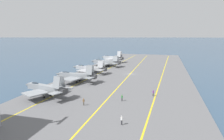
{
  "coord_description": "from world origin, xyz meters",
  "views": [
    {
      "loc": [
        -82.91,
        -14.18,
        17.22
      ],
      "look_at": [
        -6.45,
        6.39,
        2.9
      ],
      "focal_mm": 32.0,
      "sensor_mm": 36.0,
      "label": 1
    }
  ],
  "objects": [
    {
      "name": "parked_jet_fourth",
      "position": [
        16.54,
        16.07,
        2.68
      ],
      "size": [
        14.22,
        17.52,
        5.75
      ],
      "color": "gray",
      "rests_on": "carrier_deck"
    },
    {
      "name": "parked_jet_second",
      "position": [
        -19.5,
        15.98,
        2.79
      ],
      "size": [
        13.42,
        16.34,
        6.3
      ],
      "color": "gray",
      "rests_on": "carrier_deck"
    },
    {
      "name": "deck_stripe_centerline",
      "position": [
        0.0,
        0.0,
        0.4
      ],
      "size": [
        153.77,
        0.36,
        0.01
      ],
      "primitive_type": "cube",
      "color": "yellow",
      "rests_on": "carrier_deck"
    },
    {
      "name": "deck_stripe_foul_line",
      "position": [
        0.0,
        -13.24,
        0.4
      ],
      "size": [
        153.65,
        6.8,
        0.01
      ],
      "primitive_type": "cube",
      "rotation": [
        0.0,
        0.0,
        -0.04
      ],
      "color": "yellow",
      "rests_on": "carrier_deck"
    },
    {
      "name": "crew_white_vest",
      "position": [
        -48.56,
        -6.83,
        1.38
      ],
      "size": [
        0.39,
        0.45,
        1.79
      ],
      "color": "#232328",
      "rests_on": "carrier_deck"
    },
    {
      "name": "parked_jet_nearest",
      "position": [
        -37.29,
        16.78,
        2.85
      ],
      "size": [
        12.5,
        15.4,
        6.31
      ],
      "color": "gray",
      "rests_on": "carrier_deck"
    },
    {
      "name": "crew_green_vest",
      "position": [
        -35.35,
        -4.02,
        1.34
      ],
      "size": [
        0.46,
        0.4,
        1.72
      ],
      "color": "#232328",
      "rests_on": "carrier_deck"
    },
    {
      "name": "parked_jet_third",
      "position": [
        -2.84,
        17.39,
        2.55
      ],
      "size": [
        13.04,
        17.05,
        5.65
      ],
      "color": "#A8AAAF",
      "rests_on": "carrier_deck"
    },
    {
      "name": "ground_plane",
      "position": [
        0.0,
        0.0,
        0.0
      ],
      "size": [
        2000.0,
        2000.0,
        0.0
      ],
      "primitive_type": "plane",
      "color": "#334C66"
    },
    {
      "name": "crew_brown_vest",
      "position": [
        -40.79,
        4.17,
        1.37
      ],
      "size": [
        0.32,
        0.42,
        1.76
      ],
      "color": "#4C473D",
      "rests_on": "carrier_deck"
    },
    {
      "name": "parked_jet_fifth",
      "position": [
        33.53,
        16.93,
        3.0
      ],
      "size": [
        11.95,
        15.64,
        6.78
      ],
      "color": "#A8AAAF",
      "rests_on": "carrier_deck"
    },
    {
      "name": "crew_purple_vest",
      "position": [
        -29.16,
        -11.42,
        1.38
      ],
      "size": [
        0.45,
        0.4,
        1.77
      ],
      "color": "#383328",
      "rests_on": "carrier_deck"
    },
    {
      "name": "deck_stripe_edge_line",
      "position": [
        0.0,
        13.24,
        0.4
      ],
      "size": [
        153.55,
        8.85,
        0.01
      ],
      "primitive_type": "cube",
      "rotation": [
        0.0,
        0.0,
        -0.06
      ],
      "color": "yellow",
      "rests_on": "carrier_deck"
    },
    {
      "name": "carrier_deck",
      "position": [
        0.0,
        0.0,
        0.2
      ],
      "size": [
        170.85,
        48.14,
        0.4
      ],
      "primitive_type": "cube",
      "color": "slate",
      "rests_on": "ground"
    }
  ]
}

